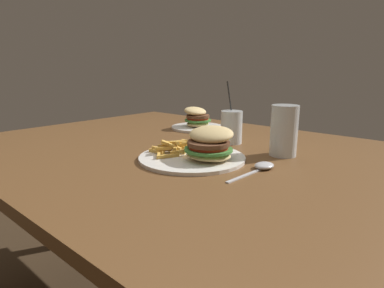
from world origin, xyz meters
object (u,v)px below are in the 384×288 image
(juice_glass, at_px, (231,128))
(meal_plate_far, at_px, (197,121))
(meal_plate_near, at_px, (200,150))
(beer_glass, at_px, (284,132))
(spoon, at_px, (263,166))

(juice_glass, relative_size, meal_plate_far, 0.93)
(meal_plate_near, relative_size, meal_plate_far, 1.37)
(beer_glass, height_order, spoon, beer_glass)
(meal_plate_near, xyz_separation_m, beer_glass, (0.15, 0.21, 0.04))
(beer_glass, height_order, meal_plate_far, beer_glass)
(spoon, relative_size, meal_plate_far, 0.82)
(juice_glass, distance_m, spoon, 0.31)
(beer_glass, relative_size, juice_glass, 0.71)
(meal_plate_far, bearing_deg, juice_glass, -26.41)
(meal_plate_near, bearing_deg, meal_plate_far, 131.19)
(juice_glass, height_order, spoon, juice_glass)
(spoon, bearing_deg, juice_glass, 53.29)
(meal_plate_near, distance_m, beer_glass, 0.26)
(spoon, bearing_deg, beer_glass, 11.24)
(meal_plate_near, relative_size, juice_glass, 1.47)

